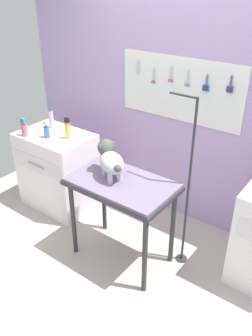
{
  "coord_description": "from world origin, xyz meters",
  "views": [
    {
      "loc": [
        1.59,
        -1.77,
        2.43
      ],
      "look_at": [
        0.08,
        0.25,
        1.03
      ],
      "focal_mm": 37.88,
      "sensor_mm": 36.0,
      "label": 1
    }
  ],
  "objects_px": {
    "grooming_table": "(122,191)",
    "grooming_arm": "(187,193)",
    "counter_left": "(58,171)",
    "dog": "(110,159)",
    "conditioner_bottle": "(68,130)"
  },
  "relations": [
    {
      "from": "counter_left",
      "to": "conditioner_bottle",
      "type": "bearing_deg",
      "value": 5.22
    },
    {
      "from": "grooming_arm",
      "to": "counter_left",
      "type": "xyz_separation_m",
      "value": [
        -1.6,
        -0.03,
        -0.3
      ]
    },
    {
      "from": "grooming_table",
      "to": "counter_left",
      "type": "height_order",
      "value": "counter_left"
    },
    {
      "from": "grooming_arm",
      "to": "dog",
      "type": "relative_size",
      "value": 4.01
    },
    {
      "from": "conditioner_bottle",
      "to": "dog",
      "type": "bearing_deg",
      "value": -19.02
    },
    {
      "from": "conditioner_bottle",
      "to": "grooming_table",
      "type": "bearing_deg",
      "value": -17.38
    },
    {
      "from": "grooming_table",
      "to": "conditioner_bottle",
      "type": "height_order",
      "value": "conditioner_bottle"
    },
    {
      "from": "grooming_table",
      "to": "conditioner_bottle",
      "type": "bearing_deg",
      "value": 162.62
    },
    {
      "from": "grooming_arm",
      "to": "dog",
      "type": "bearing_deg",
      "value": -155.11
    },
    {
      "from": "grooming_arm",
      "to": "conditioner_bottle",
      "type": "distance_m",
      "value": 1.43
    },
    {
      "from": "counter_left",
      "to": "grooming_table",
      "type": "bearing_deg",
      "value": -13.66
    },
    {
      "from": "grooming_table",
      "to": "dog",
      "type": "distance_m",
      "value": 0.3
    },
    {
      "from": "grooming_table",
      "to": "grooming_arm",
      "type": "distance_m",
      "value": 0.57
    },
    {
      "from": "grooming_arm",
      "to": "conditioner_bottle",
      "type": "bearing_deg",
      "value": -179.47
    },
    {
      "from": "grooming_table",
      "to": "grooming_arm",
      "type": "height_order",
      "value": "grooming_arm"
    }
  ]
}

